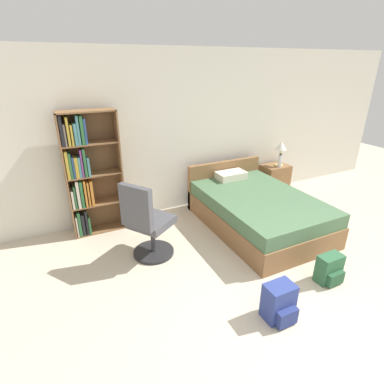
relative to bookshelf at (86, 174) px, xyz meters
The scene contains 10 objects.
ground_plane 3.54m from the bookshelf, 61.09° to the right, with size 14.00×14.00×0.00m, color beige.
wall_back 1.71m from the bookshelf, ahead, with size 9.00×0.06×2.60m.
bookshelf is the anchor object (origin of this frame).
bed 2.58m from the bookshelf, 21.56° to the right, with size 1.41×2.09×0.78m.
office_chair 1.23m from the bookshelf, 61.76° to the right, with size 0.72×0.70×1.08m.
nightstand 3.50m from the bookshelf, ahead, with size 0.51×0.40×0.56m.
table_lamp 3.48m from the bookshelf, ahead, with size 0.21×0.21×0.46m.
water_bottle 3.45m from the bookshelf, ahead, with size 0.07×0.07×0.25m.
backpack_green 3.39m from the bookshelf, 46.20° to the right, with size 0.30×0.22×0.34m.
backpack_blue 3.00m from the bookshelf, 61.63° to the right, with size 0.29×0.28×0.39m.
Camera 1 is at (-2.04, -1.24, 2.37)m, focal length 28.00 mm.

